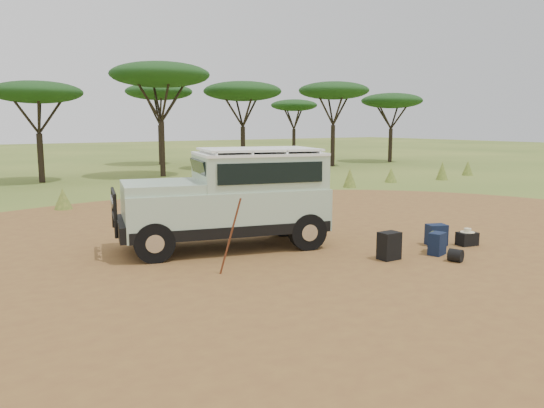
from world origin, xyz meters
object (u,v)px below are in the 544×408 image
backpack_black (389,246)px  backpack_olive (435,242)px  walking_staff (230,237)px  safari_vehicle (232,200)px  backpack_navy (437,244)px  hard_case (467,239)px  duffel_navy (436,235)px

backpack_black → backpack_olive: bearing=-4.2°
walking_staff → backpack_black: size_ratio=2.59×
safari_vehicle → backpack_navy: bearing=-28.1°
backpack_navy → hard_case: backpack_navy is taller
backpack_black → backpack_olive: size_ratio=1.31×
safari_vehicle → duffel_navy: 4.84m
backpack_navy → backpack_olive: backpack_navy is taller
backpack_black → backpack_navy: size_ratio=1.19×
backpack_navy → backpack_olive: size_ratio=1.10×
walking_staff → backpack_olive: walking_staff is taller
safari_vehicle → backpack_navy: 4.63m
safari_vehicle → backpack_black: bearing=-37.4°
walking_staff → backpack_olive: (4.63, -0.97, -0.51)m
hard_case → backpack_black: bearing=-170.7°
walking_staff → backpack_olive: size_ratio=3.40×
duffel_navy → hard_case: 0.72m
safari_vehicle → backpack_navy: size_ratio=10.01×
duffel_navy → hard_case: size_ratio=1.11×
safari_vehicle → backpack_black: size_ratio=8.41×
safari_vehicle → backpack_olive: (3.49, -2.93, -0.87)m
safari_vehicle → backpack_olive: size_ratio=11.02×
backpack_navy → backpack_olive: bearing=33.0°
safari_vehicle → walking_staff: safari_vehicle is taller
backpack_navy → duffel_navy: 0.97m
safari_vehicle → duffel_navy: size_ratio=10.01×
safari_vehicle → duffel_navy: (4.07, -2.47, -0.85)m
backpack_black → duffel_navy: backpack_black is taller
backpack_black → backpack_olive: (1.32, -0.12, -0.07)m
duffel_navy → hard_case: (0.57, -0.42, -0.09)m
safari_vehicle → walking_staff: 2.29m
backpack_olive → hard_case: bearing=-22.9°
backpack_olive → walking_staff: bearing=143.9°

